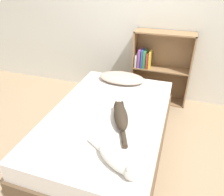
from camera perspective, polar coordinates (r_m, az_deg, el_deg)
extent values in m
plane|color=#997F60|center=(2.64, -1.02, -12.60)|extent=(8.00, 8.00, 0.00)
cube|color=silver|center=(3.34, 7.43, 20.93)|extent=(8.00, 0.06, 2.50)
cube|color=brown|center=(2.54, -1.05, -10.26)|extent=(1.22, 1.94, 0.29)
cube|color=silver|center=(2.39, -1.10, -5.85)|extent=(1.18, 1.88, 0.20)
ellipsoid|color=#B29E8E|center=(2.95, 2.53, 5.28)|extent=(0.62, 0.35, 0.10)
ellipsoid|color=white|center=(1.75, 1.21, -15.52)|extent=(0.42, 0.34, 0.13)
sphere|color=white|center=(1.67, 5.19, -18.60)|extent=(0.13, 0.13, 0.13)
cone|color=white|center=(1.63, 6.23, -16.38)|extent=(0.04, 0.04, 0.03)
cone|color=white|center=(1.60, 4.36, -17.65)|extent=(0.04, 0.04, 0.03)
cylinder|color=white|center=(1.92, -4.12, -11.87)|extent=(0.18, 0.14, 0.06)
ellipsoid|color=#33281E|center=(2.16, 2.30, -4.80)|extent=(0.29, 0.45, 0.14)
sphere|color=#33281E|center=(2.31, 1.85, -2.32)|extent=(0.12, 0.12, 0.12)
cone|color=#33281E|center=(2.28, 1.07, -1.00)|extent=(0.04, 0.04, 0.03)
cone|color=#33281E|center=(2.28, 2.67, -0.94)|extent=(0.04, 0.04, 0.03)
cylinder|color=#33281E|center=(1.97, 3.14, -10.73)|extent=(0.12, 0.20, 0.05)
cube|color=#8E6B47|center=(3.38, 5.84, 8.50)|extent=(0.02, 0.26, 1.07)
cube|color=#8E6B47|center=(3.32, 19.58, 6.38)|extent=(0.02, 0.26, 1.07)
cube|color=#8E6B47|center=(3.56, 11.71, -0.27)|extent=(0.83, 0.26, 0.02)
cube|color=#8E6B47|center=(3.16, 13.79, 16.27)|extent=(0.83, 0.26, 0.02)
cube|color=#8E6B47|center=(3.33, 12.67, 7.50)|extent=(0.79, 0.26, 0.02)
cube|color=#8E6B47|center=(3.44, 12.93, 8.25)|extent=(0.83, 0.02, 1.07)
cube|color=beige|center=(3.30, 6.45, 9.81)|extent=(0.03, 0.16, 0.19)
cube|color=#8C4C99|center=(3.28, 7.24, 10.35)|extent=(0.04, 0.16, 0.26)
cube|color=#2D519E|center=(3.27, 7.96, 10.24)|extent=(0.03, 0.16, 0.26)
cube|color=#337F47|center=(3.27, 8.59, 10.05)|extent=(0.04, 0.16, 0.25)
cube|color=#B7332D|center=(3.27, 9.30, 9.64)|extent=(0.03, 0.16, 0.21)
cube|color=gold|center=(3.26, 9.88, 9.84)|extent=(0.02, 0.16, 0.25)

